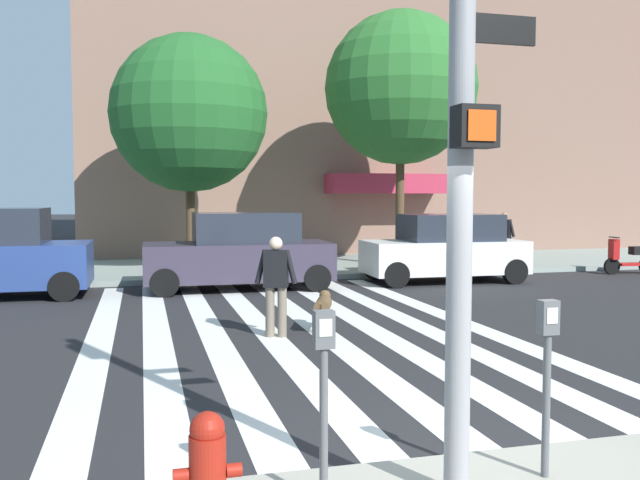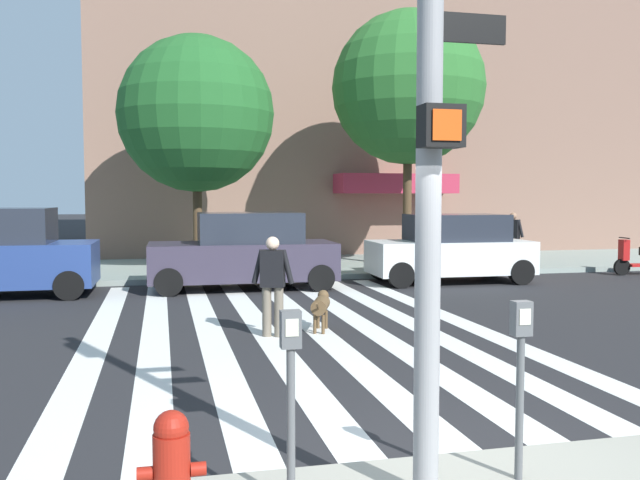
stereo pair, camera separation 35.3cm
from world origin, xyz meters
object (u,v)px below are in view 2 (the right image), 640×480
fire_hydrant (172,470)px  parked_scooter (640,259)px  pedestrian_dog_walker (273,280)px  parked_car_third_in_line (451,249)px  pedestrian_bystander (513,235)px  street_tree_middle (408,88)px  dog_on_leash (321,305)px  parked_car_behind_first (244,252)px  traffic_light_pole (434,13)px  parking_meter_curbside (521,364)px  street_tree_nearest (196,114)px  parking_meter_second_along (291,379)px

fire_hydrant → parked_scooter: (13.54, 12.46, -0.04)m
parked_scooter → pedestrian_dog_walker: (-11.83, -6.07, 0.45)m
parked_car_third_in_line → pedestrian_bystander: size_ratio=2.62×
street_tree_middle → pedestrian_dog_walker: bearing=-122.7°
dog_on_leash → parked_car_behind_first: bearing=96.6°
traffic_light_pole → parked_car_third_in_line: (5.70, 12.22, -2.63)m
parking_meter_curbside → parked_car_third_in_line: parked_car_third_in_line is taller
parking_meter_curbside → street_tree_nearest: (-1.59, 15.24, 3.61)m
street_tree_nearest → fire_hydrant: bearing=-93.7°
dog_on_leash → fire_hydrant: bearing=-111.1°
parking_meter_curbside → parked_scooter: size_ratio=0.83×
parked_car_behind_first → parked_car_third_in_line: bearing=-0.0°
parking_meter_second_along → street_tree_middle: 16.99m
traffic_light_pole → parked_car_behind_first: traffic_light_pole is taller
pedestrian_dog_walker → dog_on_leash: 1.05m
street_tree_middle → traffic_light_pole: bearing=-110.1°
fire_hydrant → parking_meter_second_along: parking_meter_second_along is taller
traffic_light_pole → parked_scooter: size_ratio=3.55×
parked_scooter → traffic_light_pole: bearing=-133.3°
parked_scooter → parking_meter_curbside: bearing=-131.7°
traffic_light_pole → parking_meter_second_along: traffic_light_pole is taller
fire_hydrant → pedestrian_dog_walker: size_ratio=0.47×
street_tree_nearest → pedestrian_dog_walker: size_ratio=4.10×
parked_scooter → pedestrian_dog_walker: size_ratio=1.00×
parking_meter_second_along → parked_car_third_in_line: (6.66, 12.05, -0.14)m
parked_car_third_in_line → dog_on_leash: parked_car_third_in_line is taller
parking_meter_curbside → parked_car_behind_first: (-0.62, 12.04, -0.12)m
parking_meter_second_along → dog_on_leash: parking_meter_second_along is taller
street_tree_nearest → pedestrian_bystander: size_ratio=4.10×
traffic_light_pole → parking_meter_curbside: 2.62m
traffic_light_pole → parked_car_third_in_line: size_ratio=1.35×
traffic_light_pole → pedestrian_dog_walker: size_ratio=3.54×
parked_car_behind_first → pedestrian_bystander: parked_car_behind_first is taller
parking_meter_curbside → pedestrian_bystander: bearing=60.8°
fire_hydrant → pedestrian_dog_walker: (1.71, 6.39, 0.41)m
street_tree_middle → pedestrian_dog_walker: size_ratio=4.73×
fire_hydrant → pedestrian_dog_walker: 6.62m
fire_hydrant → dog_on_leash: (2.59, 6.69, -0.08)m
parking_meter_curbside → pedestrian_dog_walker: pedestrian_dog_walker is taller
fire_hydrant → street_tree_nearest: street_tree_nearest is taller
street_tree_middle → pedestrian_bystander: (3.28, -0.59, -4.50)m
pedestrian_dog_walker → street_tree_nearest: bearing=94.6°
fire_hydrant → parking_meter_second_along: (0.81, 0.13, 0.51)m
parked_scooter → street_tree_middle: 8.47m
fire_hydrant → parked_scooter: size_ratio=0.47×
pedestrian_dog_walker → fire_hydrant: bearing=-105.0°
fire_hydrant → parked_car_third_in_line: parked_car_third_in_line is taller
parking_meter_second_along → parked_scooter: bearing=44.1°
street_tree_middle → fire_hydrant: bearing=-115.8°
pedestrian_dog_walker → parking_meter_curbside: bearing=-82.2°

